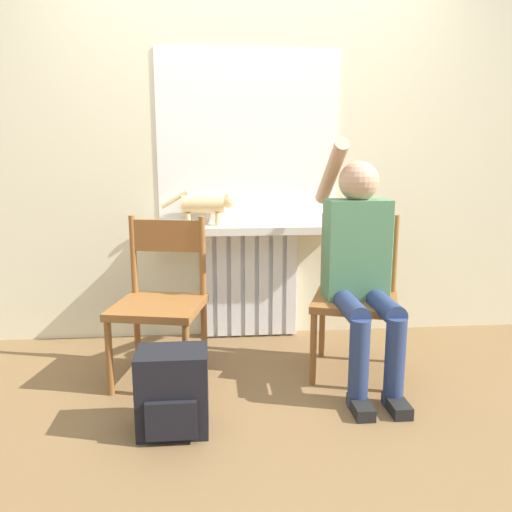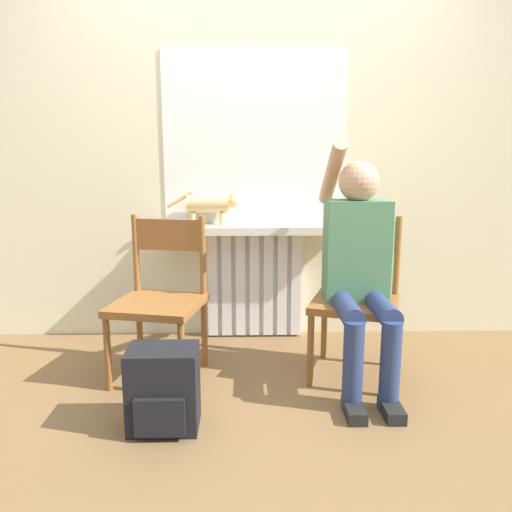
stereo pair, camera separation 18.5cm
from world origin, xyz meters
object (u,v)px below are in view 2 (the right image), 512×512
Objects in this scene: chair_right at (356,295)px; backpack at (163,389)px; chair_left at (160,297)px; cat at (211,204)px; person at (360,262)px.

chair_right reaches higher than backpack.
cat is at bearing 78.42° from chair_left.
chair_right is 1.86× the size of cat.
chair_right is at bearing -34.49° from cat.
cat is 1.37m from backpack.
person is 2.75× the size of cat.
chair_left and chair_right have the same top height.
chair_right is at bearing 82.24° from person.
cat reaches higher than backpack.
chair_left is 1.00× the size of chair_right.
chair_left is 2.35× the size of backpack.
backpack is at bearing -154.33° from person.
chair_left is 0.78m from cat.
cat is at bearing 140.35° from person.
chair_left is 1.09m from chair_right.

